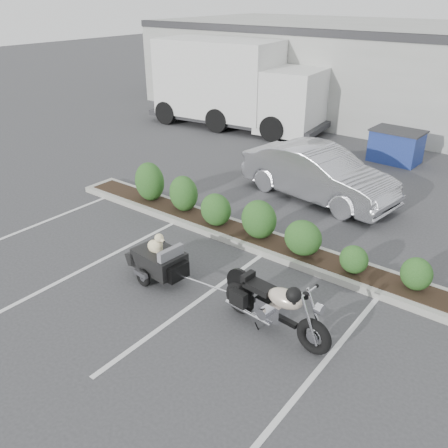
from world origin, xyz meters
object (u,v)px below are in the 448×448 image
Objects in this scene: sedan at (318,173)px; dumpster at (396,146)px; pet_trailer at (159,259)px; delivery_truck at (236,87)px; motorcycle at (274,307)px.

sedan is 4.59m from dumpster.
pet_trailer is 10.39m from dumpster.
pet_trailer is at bearing -67.32° from delivery_truck.
motorcycle is 0.28× the size of delivery_truck.
motorcycle is 10.46m from dumpster.
sedan is at bearing 116.10° from motorcycle.
dumpster is at bearing 88.67° from pet_trailer.
sedan is 8.30m from delivery_truck.
pet_trailer is 1.03× the size of dumpster.
pet_trailer is 0.23× the size of delivery_truck.
sedan is at bearing -95.21° from dumpster.
delivery_truck is (-5.97, 10.76, 1.25)m from pet_trailer.
sedan is (0.59, 5.77, 0.30)m from pet_trailer.
delivery_truck is at bearing 60.84° from sedan.
motorcycle is 1.28× the size of dumpster.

